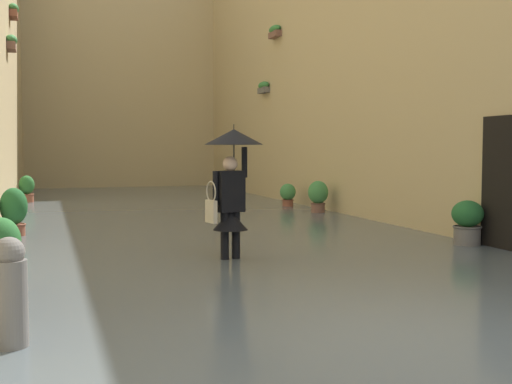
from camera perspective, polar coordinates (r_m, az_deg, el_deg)
The scene contains 12 objects.
ground_plane at distance 16.17m, azimuth -7.08°, elevation -2.18°, with size 60.00×60.00×0.00m, color #605B56.
flood_water at distance 16.17m, azimuth -7.08°, elevation -2.00°, with size 8.48×28.56×0.10m, color #515B60.
building_facade_left at distance 17.86m, azimuth 8.33°, elevation 13.45°, with size 2.04×26.56×9.37m.
building_facade_far at distance 28.46m, azimuth -11.92°, elevation 12.31°, with size 11.28×1.80×11.85m, color tan.
person_wading at distance 9.28m, azimuth -2.15°, elevation 1.55°, with size 0.84×0.84×2.03m.
potted_plant_far_left at distance 17.92m, azimuth 2.80°, elevation -0.26°, with size 0.44×0.44×0.72m.
potted_plant_far_right at distance 12.59m, azimuth -20.43°, elevation -1.69°, with size 0.49×0.49×0.98m.
potted_plant_near_left at distance 16.20m, azimuth 5.45°, elevation -0.35°, with size 0.50×0.50×0.89m.
potted_plant_near_right at distance 20.35m, azimuth -19.42°, elevation 0.17°, with size 0.45×0.45×0.89m.
potted_plant_mid_left at distance 11.24m, azimuth 18.01°, elevation -2.65°, with size 0.51×0.51×0.84m.
potted_plant_mid_right at distance 7.88m, azimuth -21.43°, elevation -5.00°, with size 0.44×0.44×0.91m.
mooring_bollard at distance 5.59m, azimuth -20.73°, elevation -8.71°, with size 0.28×0.28×0.99m.
Camera 1 is at (3.02, 4.52, 1.68)m, focal length 45.72 mm.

